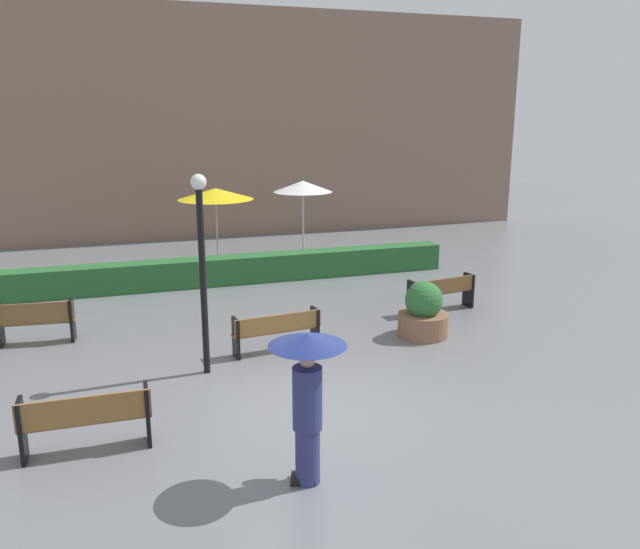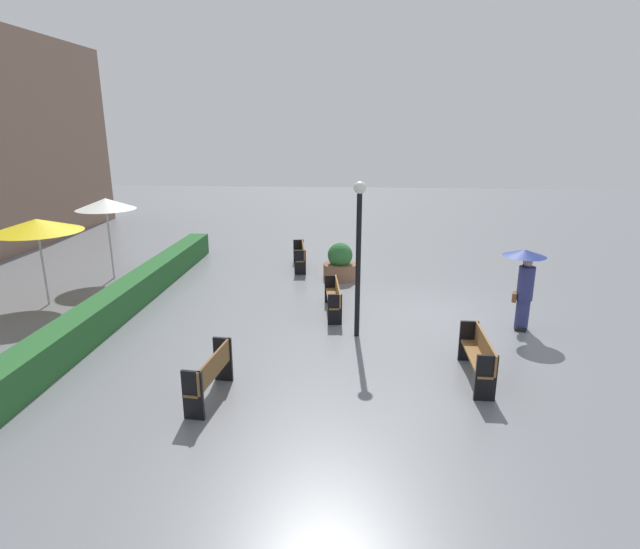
{
  "view_description": "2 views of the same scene",
  "coord_description": "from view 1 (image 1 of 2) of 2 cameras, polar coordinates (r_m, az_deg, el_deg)",
  "views": [
    {
      "loc": [
        -2.85,
        -8.91,
        4.64
      ],
      "look_at": [
        1.26,
        3.65,
        1.3
      ],
      "focal_mm": 35.64,
      "sensor_mm": 36.0,
      "label": 1
    },
    {
      "loc": [
        -12.72,
        2.23,
        4.78
      ],
      "look_at": [
        -0.17,
        3.14,
        1.14
      ],
      "focal_mm": 28.54,
      "sensor_mm": 36.0,
      "label": 2
    }
  ],
  "objects": [
    {
      "name": "lamp_post",
      "position": [
        11.41,
        -10.57,
        1.9
      ],
      "size": [
        0.28,
        0.28,
        3.65
      ],
      "color": "black",
      "rests_on": "ground"
    },
    {
      "name": "hedge_strip",
      "position": [
        18.06,
        -8.21,
        0.4
      ],
      "size": [
        12.91,
        0.7,
        0.76
      ],
      "primitive_type": "cube",
      "color": "#28602D",
      "rests_on": "ground"
    },
    {
      "name": "bench_far_right",
      "position": [
        15.57,
        10.9,
        -1.48
      ],
      "size": [
        1.83,
        0.63,
        0.84
      ],
      "color": "brown",
      "rests_on": "ground"
    },
    {
      "name": "pedestrian_with_umbrella",
      "position": [
        8.11,
        -1.14,
        -10.04
      ],
      "size": [
        1.0,
        1.0,
        2.0
      ],
      "color": "navy",
      "rests_on": "ground"
    },
    {
      "name": "patio_umbrella_yellow",
      "position": [
        20.1,
        -9.36,
        7.15
      ],
      "size": [
        2.34,
        2.34,
        2.43
      ],
      "color": "silver",
      "rests_on": "ground"
    },
    {
      "name": "bench_near_left",
      "position": [
        9.64,
        -20.29,
        -12.0
      ],
      "size": [
        1.79,
        0.41,
        0.9
      ],
      "color": "olive",
      "rests_on": "ground"
    },
    {
      "name": "building_facade",
      "position": [
        25.07,
        -11.91,
        13.02
      ],
      "size": [
        28.0,
        1.2,
        8.52
      ],
      "primitive_type": "cube",
      "color": "#846656",
      "rests_on": "ground"
    },
    {
      "name": "bench_far_left",
      "position": [
        14.41,
        -24.17,
        -3.7
      ],
      "size": [
        1.55,
        0.52,
        0.9
      ],
      "color": "brown",
      "rests_on": "ground"
    },
    {
      "name": "ground_plane",
      "position": [
        10.44,
        -0.35,
        -12.21
      ],
      "size": [
        60.0,
        60.0,
        0.0
      ],
      "primitive_type": "plane",
      "color": "slate"
    },
    {
      "name": "bench_mid_center",
      "position": [
        12.74,
        -3.88,
        -4.9
      ],
      "size": [
        1.83,
        0.54,
        0.81
      ],
      "color": "olive",
      "rests_on": "ground"
    },
    {
      "name": "patio_umbrella_white",
      "position": [
        20.03,
        -1.55,
        7.89
      ],
      "size": [
        1.84,
        1.84,
        2.63
      ],
      "color": "silver",
      "rests_on": "ground"
    },
    {
      "name": "planter_pot",
      "position": [
        13.79,
        9.26,
        -3.43
      ],
      "size": [
        1.08,
        1.08,
        1.21
      ],
      "color": "brown",
      "rests_on": "ground"
    }
  ]
}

